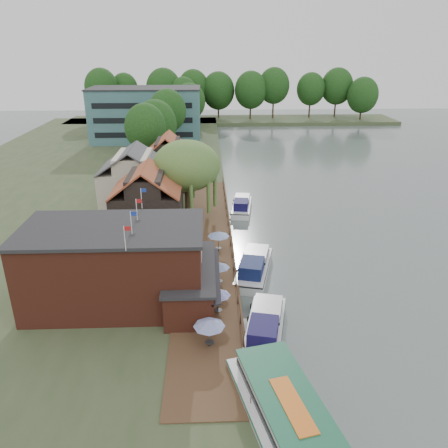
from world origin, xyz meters
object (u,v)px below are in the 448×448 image
object	(u,v)px
cottage_a	(147,201)
umbrella_4	(218,241)
umbrella_2	(206,291)
hotel_block	(146,114)
pub	(138,265)
cottage_c	(169,161)
umbrella_3	(219,273)
cruiser_2	(242,204)
cruiser_1	(254,264)
umbrella_0	(209,333)
swan	(259,391)
cruiser_0	(265,323)
tour_boat	(296,436)
cottage_b	(135,177)
willow	(187,181)
umbrella_1	(218,302)

from	to	relation	value
cottage_a	umbrella_4	world-z (taller)	cottage_a
umbrella_2	umbrella_4	size ratio (longest dim) A/B	0.98
hotel_block	cottage_a	world-z (taller)	hotel_block
pub	cottage_c	size ratio (longest dim) A/B	2.35
hotel_block	umbrella_3	xyz separation A→B (m)	(15.12, -68.55, -4.86)
umbrella_3	cruiser_2	world-z (taller)	umbrella_3
cruiser_1	umbrella_0	bearing A→B (deg)	-96.20
cruiser_1	swan	bearing A→B (deg)	-80.78
umbrella_0	cruiser_0	xyz separation A→B (m)	(4.61, 2.59, -1.06)
pub	umbrella_2	world-z (taller)	pub
cottage_a	swan	distance (m)	28.19
umbrella_4	tour_boat	world-z (taller)	umbrella_4
pub	cottage_b	distance (m)	25.33
cottage_b	cottage_c	distance (m)	9.85
umbrella_0	umbrella_2	distance (m)	6.03
cruiser_1	willow	bearing A→B (deg)	132.03
willow	umbrella_0	distance (m)	27.20
cottage_c	cruiser_2	world-z (taller)	cottage_c
cruiser_0	willow	bearing A→B (deg)	119.65
cottage_c	cruiser_1	xyz separation A→B (m)	(10.87, -27.77, -4.01)
umbrella_3	hotel_block	bearing A→B (deg)	102.44
cruiser_0	cruiser_1	size ratio (longest dim) A/B	0.99
umbrella_2	umbrella_4	world-z (taller)	same
cottage_b	tour_boat	bearing A→B (deg)	-69.75
willow	umbrella_3	distance (m)	18.34
umbrella_3	umbrella_4	size ratio (longest dim) A/B	0.98
umbrella_1	cruiser_2	size ratio (longest dim) A/B	0.26
cruiser_0	swan	size ratio (longest dim) A/B	22.90
umbrella_4	swan	size ratio (longest dim) A/B	5.50
willow	umbrella_4	xyz separation A→B (m)	(3.76, -10.28, -3.93)
cruiser_2	tour_boat	xyz separation A→B (m)	(0.01, -40.95, 0.60)
cruiser_1	cottage_a	bearing A→B (deg)	157.41
umbrella_2	cruiser_1	distance (m)	8.64
umbrella_0	umbrella_1	xyz separation A→B (m)	(0.77, 4.30, 0.00)
hotel_block	umbrella_1	bearing A→B (deg)	-78.54
cottage_c	pub	bearing A→B (deg)	-90.00
umbrella_1	cruiser_2	distance (m)	28.00
umbrella_4	cottage_c	bearing A→B (deg)	106.65
cruiser_2	umbrella_4	bearing A→B (deg)	-95.59
umbrella_3	cruiser_2	bearing A→B (deg)	80.28
hotel_block	cruiser_1	world-z (taller)	hotel_block
cruiser_0	cottage_c	bearing A→B (deg)	118.71
cottage_b	cottage_c	xyz separation A→B (m)	(4.00, 9.00, 0.00)
cottage_b	umbrella_0	size ratio (longest dim) A/B	3.97
hotel_block	umbrella_4	world-z (taller)	hotel_block
cottage_a	cruiser_2	xyz separation A→B (m)	(12.02, 10.19, -4.17)
umbrella_3	umbrella_1	bearing A→B (deg)	-92.70
hotel_block	cruiser_2	bearing A→B (deg)	-67.45
hotel_block	cruiser_1	bearing A→B (deg)	-73.76
cottage_b	cruiser_1	world-z (taller)	cottage_b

